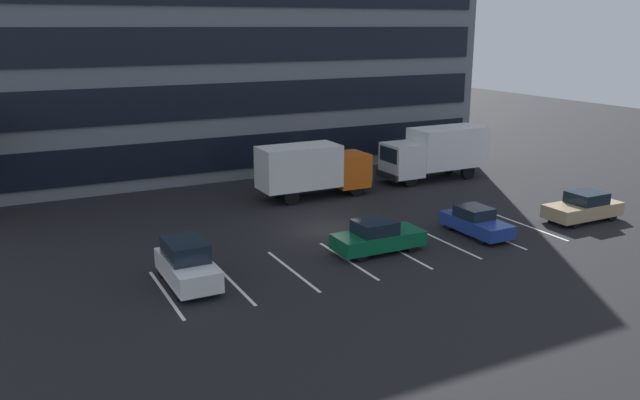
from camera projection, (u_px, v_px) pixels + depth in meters
ground_plane at (329, 230)px, 34.00m from camera, size 120.00×120.00×0.00m
office_building at (213, 20)px, 46.56m from camera, size 39.99×10.49×21.60m
lot_markings at (374, 256)px, 30.15m from camera, size 19.74×5.40×0.01m
box_truck_orange at (312, 168)px, 39.89m from camera, size 7.23×2.39×3.35m
box_truck_white at (436, 151)px, 44.67m from camera, size 7.73×2.56×3.58m
sedan_forest at (378, 237)px, 30.49m from camera, size 4.36×1.82×1.56m
sedan_navy at (476, 222)px, 33.03m from camera, size 1.69×4.03×1.44m
sedan_tan at (583, 207)px, 35.43m from camera, size 4.45×1.86×1.59m
suv_white at (187, 264)px, 26.59m from camera, size 1.76×4.15×1.88m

